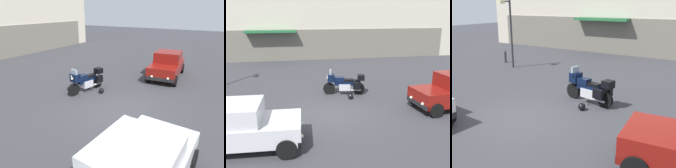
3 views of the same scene
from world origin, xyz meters
The scene contains 4 objects.
ground_plane centered at (0.00, 0.00, 0.00)m, with size 80.00×80.00×0.00m, color #38383D.
motorcycle centered at (1.22, 2.58, 0.62)m, with size 2.24×0.99×1.36m.
helmet centered at (1.34, 1.73, 0.14)m, with size 0.28×0.28×0.28m, color black.
car_hatchback_near centered at (5.75, -0.36, 0.81)m, with size 3.98×2.09×1.64m.
Camera 1 is at (-6.67, -3.72, 4.11)m, focal length 32.11 mm.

